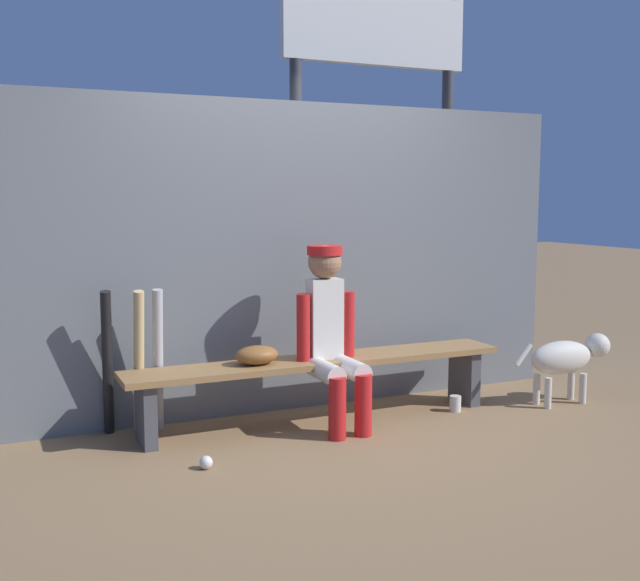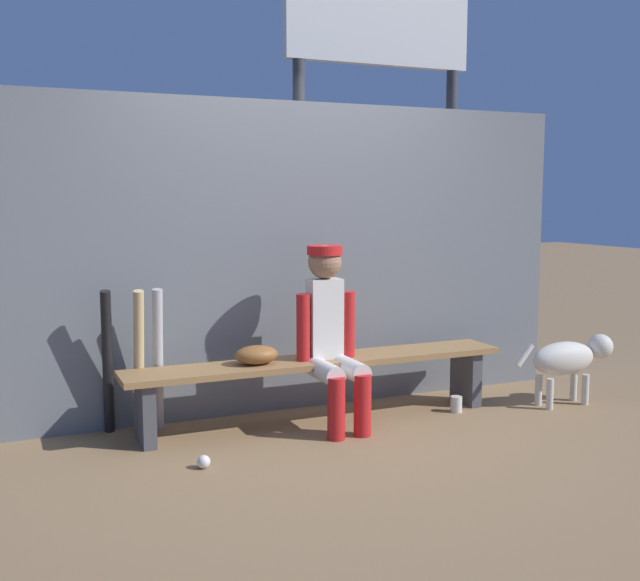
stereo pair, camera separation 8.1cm
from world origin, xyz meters
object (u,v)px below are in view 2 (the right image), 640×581
(dog, at_px, (569,358))
(baseball_glove, at_px, (256,355))
(baseball, at_px, (204,462))
(cup_on_bench, at_px, (305,350))
(player_seated, at_px, (331,330))
(scoreboard, at_px, (385,75))
(cup_on_ground, at_px, (456,404))
(bat_aluminum_black, at_px, (108,363))
(bat_aluminum_silver, at_px, (158,360))
(bat_wood_natural, at_px, (139,362))
(dugout_bench, at_px, (320,372))

(dog, bearing_deg, baseball_glove, 171.96)
(baseball, relative_size, cup_on_bench, 0.67)
(player_seated, height_order, scoreboard, scoreboard)
(baseball, bearing_deg, scoreboard, 42.33)
(player_seated, xyz_separation_m, baseball, (-0.97, -0.44, -0.59))
(baseball_glove, xyz_separation_m, cup_on_ground, (1.40, -0.17, -0.43))
(baseball, bearing_deg, cup_on_bench, 34.36)
(bat_aluminum_black, relative_size, cup_on_ground, 8.48)
(cup_on_ground, bearing_deg, baseball_glove, 173.13)
(baseball_glove, bearing_deg, cup_on_ground, -6.87)
(scoreboard, bearing_deg, bat_aluminum_silver, -151.69)
(player_seated, bearing_deg, cup_on_ground, -3.88)
(bat_aluminum_silver, xyz_separation_m, cup_on_ground, (1.98, -0.39, -0.41))
(bat_wood_natural, height_order, bat_aluminum_black, same)
(baseball, distance_m, cup_on_ground, 1.93)
(player_seated, distance_m, scoreboard, 2.72)
(baseball_glove, relative_size, baseball, 3.78)
(baseball_glove, relative_size, bat_aluminum_silver, 0.30)
(scoreboard, height_order, dog, scoreboard)
(dugout_bench, relative_size, bat_aluminum_black, 2.78)
(dugout_bench, distance_m, baseball_glove, 0.47)
(dugout_bench, relative_size, baseball, 35.09)
(bat_wood_natural, relative_size, cup_on_ground, 8.52)
(cup_on_ground, bearing_deg, dog, -9.96)
(bat_wood_natural, distance_m, bat_aluminum_black, 0.19)
(baseball, height_order, cup_on_bench, cup_on_bench)
(baseball, bearing_deg, bat_aluminum_black, 115.93)
(dugout_bench, relative_size, scoreboard, 0.71)
(player_seated, distance_m, bat_aluminum_black, 1.42)
(dugout_bench, xyz_separation_m, player_seated, (0.03, -0.11, 0.29))
(dugout_bench, relative_size, baseball_glove, 9.27)
(bat_aluminum_black, relative_size, dog, 1.11)
(dugout_bench, height_order, cup_on_bench, cup_on_bench)
(cup_on_ground, relative_size, scoreboard, 0.03)
(bat_aluminum_black, bearing_deg, cup_on_ground, -10.47)
(cup_on_ground, relative_size, cup_on_bench, 1.00)
(bat_aluminum_silver, relative_size, baseball, 12.48)
(bat_wood_natural, distance_m, cup_on_ground, 2.17)
(baseball_glove, distance_m, baseball, 0.86)
(bat_aluminum_silver, bearing_deg, baseball_glove, -20.61)
(player_seated, bearing_deg, dog, -6.82)
(player_seated, distance_m, cup_on_bench, 0.24)
(bat_aluminum_silver, distance_m, bat_aluminum_black, 0.31)
(dugout_bench, height_order, baseball, dugout_bench)
(bat_aluminum_silver, height_order, scoreboard, scoreboard)
(baseball_glove, distance_m, cup_on_ground, 1.47)
(player_seated, xyz_separation_m, bat_aluminum_black, (-1.36, 0.36, -0.17))
(baseball_glove, height_order, scoreboard, scoreboard)
(player_seated, bearing_deg, bat_aluminum_silver, 162.92)
(bat_aluminum_silver, bearing_deg, scoreboard, 28.31)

